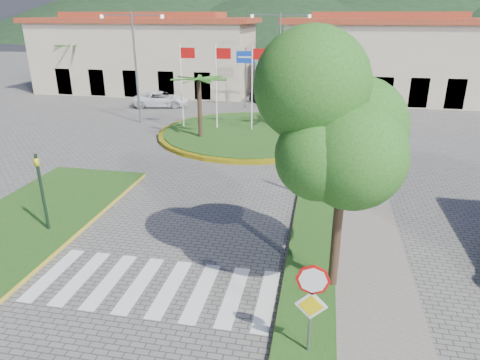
% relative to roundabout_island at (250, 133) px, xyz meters
% --- Properties ---
extents(sidewalk_right, '(4.00, 28.00, 0.15)m').
position_rel_roundabout_island_xyz_m(sidewalk_right, '(6.00, -20.00, -0.09)').
color(sidewalk_right, gray).
rests_on(sidewalk_right, ground).
extents(verge_right, '(1.60, 28.00, 0.18)m').
position_rel_roundabout_island_xyz_m(verge_right, '(4.80, -20.00, -0.08)').
color(verge_right, '#224914').
rests_on(verge_right, ground).
extents(median_left, '(5.00, 14.00, 0.18)m').
position_rel_roundabout_island_xyz_m(median_left, '(-6.50, -16.00, -0.08)').
color(median_left, '#224914').
rests_on(median_left, ground).
extents(crosswalk, '(8.00, 3.00, 0.01)m').
position_rel_roundabout_island_xyz_m(crosswalk, '(-0.00, -18.00, -0.16)').
color(crosswalk, silver).
rests_on(crosswalk, ground).
extents(roundabout_island, '(12.70, 12.70, 6.00)m').
position_rel_roundabout_island_xyz_m(roundabout_island, '(0.00, 0.00, 0.00)').
color(roundabout_island, yellow).
rests_on(roundabout_island, ground).
extents(stop_sign, '(0.80, 0.11, 2.65)m').
position_rel_roundabout_island_xyz_m(stop_sign, '(4.90, -20.04, 1.62)').
color(stop_sign, slate).
rests_on(stop_sign, ground).
extents(deciduous_tree, '(3.60, 3.60, 6.80)m').
position_rel_roundabout_island_xyz_m(deciduous_tree, '(5.50, -17.00, 5.01)').
color(deciduous_tree, black).
rests_on(deciduous_tree, ground).
extents(traffic_light_left, '(0.15, 0.18, 3.20)m').
position_rel_roundabout_island_xyz_m(traffic_light_left, '(-5.20, -15.50, 1.77)').
color(traffic_light_left, black).
rests_on(traffic_light_left, ground).
extents(traffic_light_right, '(0.15, 0.18, 3.20)m').
position_rel_roundabout_island_xyz_m(traffic_light_right, '(4.50, -10.00, 1.77)').
color(traffic_light_right, black).
rests_on(traffic_light_right, ground).
extents(traffic_light_far, '(0.18, 0.15, 3.20)m').
position_rel_roundabout_island_xyz_m(traffic_light_far, '(8.00, 4.00, 1.77)').
color(traffic_light_far, black).
rests_on(traffic_light_far, ground).
extents(direction_sign_west, '(1.60, 0.14, 5.20)m').
position_rel_roundabout_island_xyz_m(direction_sign_west, '(-2.00, 8.97, 3.36)').
color(direction_sign_west, slate).
rests_on(direction_sign_west, ground).
extents(direction_sign_east, '(1.60, 0.14, 5.20)m').
position_rel_roundabout_island_xyz_m(direction_sign_east, '(3.00, 8.97, 3.36)').
color(direction_sign_east, slate).
rests_on(direction_sign_east, ground).
extents(street_lamp_centre, '(4.80, 0.16, 8.00)m').
position_rel_roundabout_island_xyz_m(street_lamp_centre, '(1.00, 8.00, 4.33)').
color(street_lamp_centre, slate).
rests_on(street_lamp_centre, ground).
extents(street_lamp_west, '(4.80, 0.16, 8.00)m').
position_rel_roundabout_island_xyz_m(street_lamp_west, '(-9.00, 2.00, 4.33)').
color(street_lamp_west, slate).
rests_on(street_lamp_west, ground).
extents(building_left, '(23.32, 9.54, 8.05)m').
position_rel_roundabout_island_xyz_m(building_left, '(-14.00, 16.00, 3.73)').
color(building_left, '#C5B295').
rests_on(building_left, ground).
extents(building_right, '(19.08, 9.54, 8.05)m').
position_rel_roundabout_island_xyz_m(building_right, '(10.00, 16.00, 3.73)').
color(building_right, '#C5B295').
rests_on(building_right, ground).
extents(hill_far_west, '(140.00, 140.00, 22.00)m').
position_rel_roundabout_island_xyz_m(hill_far_west, '(-55.00, 118.00, 10.83)').
color(hill_far_west, black).
rests_on(hill_far_west, ground).
extents(hill_near_back, '(110.00, 110.00, 16.00)m').
position_rel_roundabout_island_xyz_m(hill_near_back, '(-10.00, 108.00, 7.83)').
color(hill_near_back, black).
rests_on(hill_near_back, ground).
extents(white_van, '(5.24, 3.19, 1.36)m').
position_rel_roundabout_island_xyz_m(white_van, '(-9.56, 8.00, 0.51)').
color(white_van, white).
rests_on(white_van, ground).
extents(car_dark_a, '(3.87, 2.65, 1.22)m').
position_rel_roundabout_island_xyz_m(car_dark_a, '(-0.28, 11.43, 0.44)').
color(car_dark_a, black).
rests_on(car_dark_a, ground).
extents(car_dark_b, '(4.22, 2.86, 1.32)m').
position_rel_roundabout_island_xyz_m(car_dark_b, '(7.14, 12.20, 0.49)').
color(car_dark_b, black).
rests_on(car_dark_b, ground).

